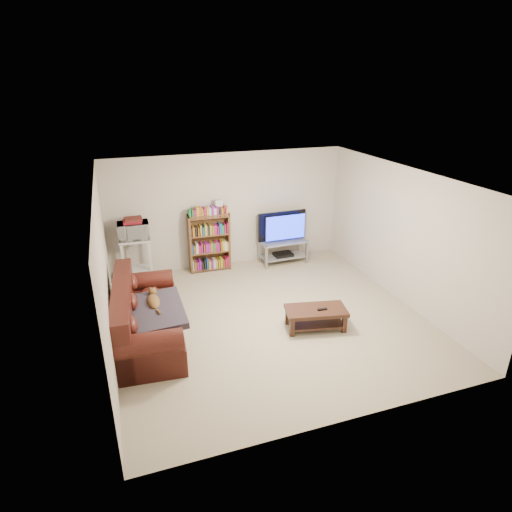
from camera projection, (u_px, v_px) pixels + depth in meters
name	position (u px, v px, depth m)	size (l,w,h in m)	color
floor	(269.00, 318.00, 7.26)	(5.00, 5.00, 0.00)	#BBAD8B
ceiling	(271.00, 178.00, 6.34)	(5.00, 5.00, 0.00)	white
wall_back	(228.00, 210.00, 8.98)	(5.00, 5.00, 0.00)	beige
wall_front	(351.00, 336.00, 4.62)	(5.00, 5.00, 0.00)	beige
wall_left	(105.00, 274.00, 6.06)	(5.00, 5.00, 0.00)	beige
wall_right	(403.00, 236.00, 7.54)	(5.00, 5.00, 0.00)	beige
sofa	(143.00, 321.00, 6.55)	(1.11, 2.26, 0.94)	#431711
blanket	(154.00, 312.00, 6.38)	(0.85, 1.10, 0.10)	#342E3A
cat	(154.00, 302.00, 6.53)	(0.24, 0.60, 0.18)	brown
coffee_table	(316.00, 315.00, 6.89)	(1.05, 0.67, 0.35)	#331C12
remote	(322.00, 309.00, 6.81)	(0.16, 0.04, 0.02)	black
tv_stand	(283.00, 248.00, 9.33)	(1.03, 0.48, 0.51)	#999EA3
television	(284.00, 227.00, 9.14)	(1.09, 0.14, 0.63)	black
dvd_player	(283.00, 254.00, 9.39)	(0.41, 0.28, 0.06)	black
bookshelf	(209.00, 242.00, 8.86)	(0.86, 0.29, 1.23)	brown
shelf_clutter	(212.00, 208.00, 8.63)	(0.63, 0.20, 0.28)	silver
microwave_stand	(136.00, 255.00, 8.30)	(0.60, 0.44, 0.93)	silver
microwave	(133.00, 231.00, 8.11)	(0.58, 0.39, 0.32)	silver
game_boxes	(132.00, 221.00, 8.04)	(0.34, 0.30, 0.05)	maroon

